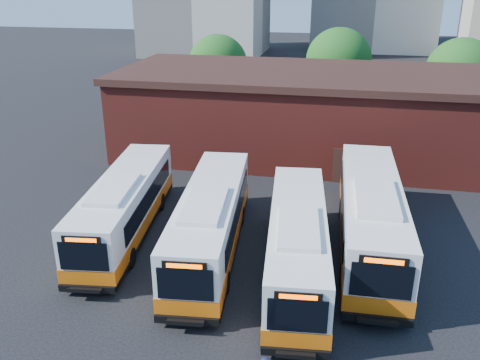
% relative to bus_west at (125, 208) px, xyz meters
% --- Properties ---
extents(ground, '(220.00, 220.00, 0.00)m').
position_rel_bus_west_xyz_m(ground, '(8.23, -4.17, -1.53)').
color(ground, black).
extents(bus_west, '(4.00, 12.53, 3.37)m').
position_rel_bus_west_xyz_m(bus_west, '(0.00, 0.00, 0.00)').
color(bus_west, silver).
rests_on(bus_west, ground).
extents(bus_midwest, '(3.86, 12.90, 3.47)m').
position_rel_bus_west_xyz_m(bus_midwest, '(4.99, -1.02, 0.05)').
color(bus_midwest, silver).
rests_on(bus_midwest, ground).
extents(bus_mideast, '(3.69, 12.44, 3.34)m').
position_rel_bus_west_xyz_m(bus_mideast, '(9.42, -2.19, -0.01)').
color(bus_mideast, silver).
rests_on(bus_mideast, ground).
extents(bus_east, '(3.16, 13.67, 3.70)m').
position_rel_bus_west_xyz_m(bus_east, '(12.78, 0.96, 0.15)').
color(bus_east, silver).
rests_on(bus_east, ground).
extents(depot_building, '(28.60, 12.60, 6.40)m').
position_rel_bus_west_xyz_m(depot_building, '(8.23, 15.83, 1.73)').
color(depot_building, maroon).
rests_on(depot_building, ground).
extents(tree_west, '(6.00, 6.00, 7.65)m').
position_rel_bus_west_xyz_m(tree_west, '(-1.77, 27.83, 3.12)').
color(tree_west, '#382314').
rests_on(tree_west, ground).
extents(tree_mid, '(6.56, 6.56, 8.36)m').
position_rel_bus_west_xyz_m(tree_mid, '(10.23, 29.83, 3.55)').
color(tree_mid, '#382314').
rests_on(tree_mid, ground).
extents(tree_east, '(6.24, 6.24, 7.96)m').
position_rel_bus_west_xyz_m(tree_east, '(21.23, 26.83, 3.30)').
color(tree_east, '#382314').
rests_on(tree_east, ground).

